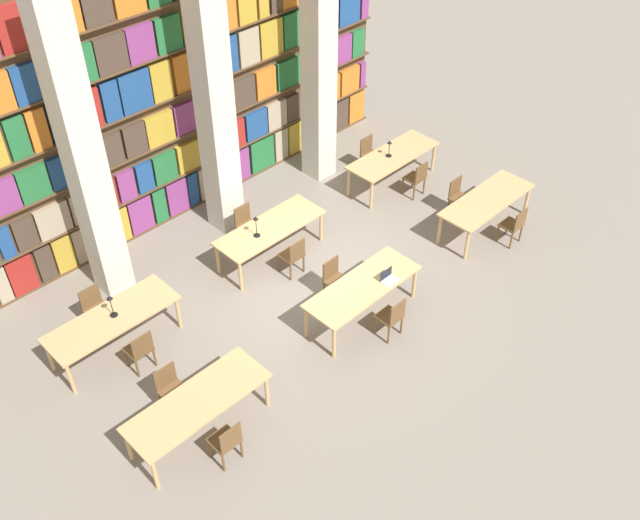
{
  "coord_description": "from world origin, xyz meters",
  "views": [
    {
      "loc": [
        -7.28,
        -7.48,
        9.61
      ],
      "look_at": [
        0.0,
        -0.13,
        0.7
      ],
      "focal_mm": 40.0,
      "sensor_mm": 36.0,
      "label": 1
    }
  ],
  "objects_px": {
    "reading_table_1": "(363,289)",
    "chair_6": "(140,349)",
    "desk_lamp_0": "(111,302)",
    "desk_lamp_1": "(256,223)",
    "pillar_center": "(214,100)",
    "laptop": "(389,279)",
    "chair_2": "(392,317)",
    "reading_table_5": "(393,157)",
    "chair_5": "(458,196)",
    "chair_8": "(293,255)",
    "chair_1": "(171,388)",
    "chair_10": "(416,178)",
    "reading_table_3": "(112,320)",
    "chair_11": "(370,154)",
    "reading_table_0": "(198,404)",
    "chair_4": "(514,225)",
    "pillar_left": "(83,156)",
    "chair_7": "(96,307)",
    "reading_table_2": "(487,202)",
    "chair_9": "(246,224)",
    "chair_3": "(335,279)",
    "pillar_right": "(319,55)",
    "reading_table_4": "(270,230)",
    "desk_lamp_2": "(389,146)",
    "chair_0": "(227,441)"
  },
  "relations": [
    {
      "from": "desk_lamp_1",
      "to": "chair_5",
      "type": "bearing_deg",
      "value": -22.49
    },
    {
      "from": "pillar_center",
      "to": "chair_3",
      "type": "xyz_separation_m",
      "value": [
        -0.0,
        -3.32,
        -2.52
      ]
    },
    {
      "from": "reading_table_1",
      "to": "chair_6",
      "type": "distance_m",
      "value": 4.08
    },
    {
      "from": "pillar_left",
      "to": "reading_table_0",
      "type": "height_order",
      "value": "pillar_left"
    },
    {
      "from": "laptop",
      "to": "desk_lamp_0",
      "type": "distance_m",
      "value": 4.95
    },
    {
      "from": "reading_table_4",
      "to": "desk_lamp_1",
      "type": "height_order",
      "value": "desk_lamp_1"
    },
    {
      "from": "chair_0",
      "to": "desk_lamp_0",
      "type": "distance_m",
      "value": 3.29
    },
    {
      "from": "desk_lamp_0",
      "to": "desk_lamp_1",
      "type": "bearing_deg",
      "value": -1.39
    },
    {
      "from": "reading_table_3",
      "to": "chair_6",
      "type": "bearing_deg",
      "value": -86.03
    },
    {
      "from": "pillar_right",
      "to": "reading_table_0",
      "type": "xyz_separation_m",
      "value": [
        -6.61,
        -4.01,
        -2.3
      ]
    },
    {
      "from": "chair_7",
      "to": "chair_2",
      "type": "bearing_deg",
      "value": 132.78
    },
    {
      "from": "chair_4",
      "to": "laptop",
      "type": "bearing_deg",
      "value": 171.57
    },
    {
      "from": "chair_1",
      "to": "desk_lamp_1",
      "type": "height_order",
      "value": "desk_lamp_1"
    },
    {
      "from": "reading_table_1",
      "to": "laptop",
      "type": "xyz_separation_m",
      "value": [
        0.45,
        -0.24,
        0.12
      ]
    },
    {
      "from": "reading_table_5",
      "to": "chair_10",
      "type": "distance_m",
      "value": 0.75
    },
    {
      "from": "chair_4",
      "to": "chair_6",
      "type": "distance_m",
      "value": 7.94
    },
    {
      "from": "reading_table_3",
      "to": "chair_0",
      "type": "bearing_deg",
      "value": -91.31
    },
    {
      "from": "pillar_left",
      "to": "chair_0",
      "type": "bearing_deg",
      "value": -101.34
    },
    {
      "from": "chair_5",
      "to": "chair_8",
      "type": "xyz_separation_m",
      "value": [
        -3.94,
        1.09,
        0.0
      ]
    },
    {
      "from": "chair_4",
      "to": "chair_10",
      "type": "height_order",
      "value": "same"
    },
    {
      "from": "chair_0",
      "to": "reading_table_5",
      "type": "distance_m",
      "value": 8.19
    },
    {
      "from": "pillar_center",
      "to": "desk_lamp_0",
      "type": "distance_m",
      "value": 4.39
    },
    {
      "from": "pillar_center",
      "to": "reading_table_1",
      "type": "distance_m",
      "value": 4.64
    },
    {
      "from": "reading_table_4",
      "to": "chair_11",
      "type": "height_order",
      "value": "chair_11"
    },
    {
      "from": "chair_9",
      "to": "chair_10",
      "type": "relative_size",
      "value": 1.0
    },
    {
      "from": "chair_7",
      "to": "reading_table_4",
      "type": "xyz_separation_m",
      "value": [
        3.61,
        -0.74,
        0.22
      ]
    },
    {
      "from": "chair_10",
      "to": "desk_lamp_2",
      "type": "distance_m",
      "value": 0.95
    },
    {
      "from": "pillar_left",
      "to": "chair_2",
      "type": "distance_m",
      "value": 6.08
    },
    {
      "from": "reading_table_1",
      "to": "desk_lamp_0",
      "type": "relative_size",
      "value": 5.11
    },
    {
      "from": "chair_3",
      "to": "chair_6",
      "type": "distance_m",
      "value": 3.82
    },
    {
      "from": "chair_5",
      "to": "desk_lamp_0",
      "type": "height_order",
      "value": "desk_lamp_0"
    },
    {
      "from": "chair_2",
      "to": "reading_table_5",
      "type": "relative_size",
      "value": 0.37
    },
    {
      "from": "reading_table_2",
      "to": "chair_6",
      "type": "distance_m",
      "value": 7.73
    },
    {
      "from": "reading_table_1",
      "to": "laptop",
      "type": "height_order",
      "value": "laptop"
    },
    {
      "from": "chair_11",
      "to": "reading_table_0",
      "type": "bearing_deg",
      "value": 23.09
    },
    {
      "from": "chair_5",
      "to": "desk_lamp_1",
      "type": "bearing_deg",
      "value": -22.49
    },
    {
      "from": "reading_table_1",
      "to": "reading_table_5",
      "type": "xyz_separation_m",
      "value": [
        3.76,
        2.51,
        0.0
      ]
    },
    {
      "from": "chair_8",
      "to": "reading_table_5",
      "type": "xyz_separation_m",
      "value": [
        3.84,
        0.73,
        0.22
      ]
    },
    {
      "from": "pillar_right",
      "to": "reading_table_4",
      "type": "distance_m",
      "value": 4.01
    },
    {
      "from": "chair_7",
      "to": "chair_9",
      "type": "height_order",
      "value": "same"
    },
    {
      "from": "chair_8",
      "to": "chair_10",
      "type": "distance_m",
      "value": 3.85
    },
    {
      "from": "pillar_left",
      "to": "chair_6",
      "type": "distance_m",
      "value": 3.46
    },
    {
      "from": "reading_table_1",
      "to": "chair_11",
      "type": "relative_size",
      "value": 2.67
    },
    {
      "from": "chair_4",
      "to": "chair_7",
      "type": "bearing_deg",
      "value": 152.07
    },
    {
      "from": "reading_table_1",
      "to": "chair_9",
      "type": "distance_m",
      "value": 3.22
    },
    {
      "from": "pillar_center",
      "to": "laptop",
      "type": "bearing_deg",
      "value": -84.2
    },
    {
      "from": "chair_8",
      "to": "desk_lamp_2",
      "type": "distance_m",
      "value": 3.84
    },
    {
      "from": "chair_1",
      "to": "reading_table_4",
      "type": "bearing_deg",
      "value": -154.81
    },
    {
      "from": "pillar_left",
      "to": "reading_table_3",
      "type": "bearing_deg",
      "value": -120.1
    },
    {
      "from": "reading_table_4",
      "to": "chair_8",
      "type": "xyz_separation_m",
      "value": [
        -0.04,
        -0.72,
        -0.22
      ]
    }
  ]
}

